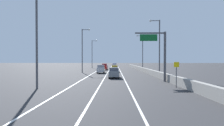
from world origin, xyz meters
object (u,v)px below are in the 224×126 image
lamp_post_left_near (39,31)px  lamp_post_left_far (93,52)px  lamp_post_right_third (142,50)px  car_gray_2 (114,73)px  lamp_post_left_mid (83,48)px  car_white_1 (114,67)px  overhead_sign_gantry (160,50)px  car_silver_4 (101,69)px  car_blue_3 (114,65)px  car_yellow_5 (115,69)px  car_red_0 (105,67)px  speed_advisory_sign (176,73)px  lamp_post_right_second (158,44)px

lamp_post_left_near → lamp_post_left_far: size_ratio=1.00×
lamp_post_right_third → car_gray_2: (-8.87, -25.71, -5.48)m
lamp_post_left_far → car_gray_2: bearing=-77.7°
lamp_post_left_mid → car_white_1: lamp_post_left_mid is taller
overhead_sign_gantry → car_silver_4: size_ratio=1.74×
car_blue_3 → car_yellow_5: 29.81m
lamp_post_left_near → car_white_1: size_ratio=2.60×
car_red_0 → car_gray_2: size_ratio=0.87×
speed_advisory_sign → car_red_0: bearing=105.1°
lamp_post_left_far → car_red_0: (5.54, -12.75, -5.38)m
lamp_post_left_mid → lamp_post_left_far: size_ratio=1.00×
lamp_post_right_second → car_gray_2: size_ratio=2.39×
lamp_post_left_far → car_white_1: lamp_post_left_far is taller
lamp_post_right_second → lamp_post_right_third: bearing=89.9°
speed_advisory_sign → car_red_0: 41.04m
lamp_post_right_third → lamp_post_left_far: same height
overhead_sign_gantry → lamp_post_left_near: (-15.32, -7.23, 1.71)m
lamp_post_left_far → car_yellow_5: 25.88m
car_red_0 → car_blue_3: 19.17m
lamp_post_right_third → lamp_post_left_near: size_ratio=1.00×
lamp_post_right_third → lamp_post_right_second: bearing=-90.1°
speed_advisory_sign → car_white_1: speed_advisory_sign is taller
car_white_1 → overhead_sign_gantry: bearing=-80.0°
overhead_sign_gantry → speed_advisory_sign: (0.44, -6.05, -2.96)m
car_blue_3 → lamp_post_left_far: bearing=-145.1°
speed_advisory_sign → lamp_post_left_far: lamp_post_left_far is taller
lamp_post_right_third → car_white_1: (-8.84, 7.99, -5.49)m
lamp_post_left_mid → car_blue_3: (8.01, 32.91, -5.47)m
car_red_0 → overhead_sign_gantry: bearing=-73.0°
car_gray_2 → car_silver_4: bearing=105.2°
car_white_1 → car_blue_3: (-0.06, 13.08, 0.02)m
car_silver_4 → car_yellow_5: car_silver_4 is taller
lamp_post_right_third → car_red_0: bearing=169.8°
overhead_sign_gantry → car_yellow_5: bearing=106.9°
lamp_post_left_mid → car_white_1: 22.11m
overhead_sign_gantry → car_silver_4: 21.05m
lamp_post_left_near → car_white_1: bearing=79.8°
car_blue_3 → car_red_0: bearing=-99.8°
lamp_post_left_mid → car_gray_2: lamp_post_left_mid is taller
car_blue_3 → car_white_1: bearing=-89.7°
overhead_sign_gantry → speed_advisory_sign: size_ratio=2.50×
lamp_post_right_third → car_white_1: 13.12m
overhead_sign_gantry → car_gray_2: 9.74m
lamp_post_left_near → car_gray_2: size_ratio=2.39×
car_white_1 → car_silver_4: 21.66m
car_red_0 → car_gray_2: bearing=-83.3°
car_white_1 → car_silver_4: car_silver_4 is taller
lamp_post_right_second → car_red_0: (-12.14, 24.49, -5.38)m
car_blue_3 → car_silver_4: bearing=-95.5°
speed_advisory_sign → lamp_post_left_far: size_ratio=0.26×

